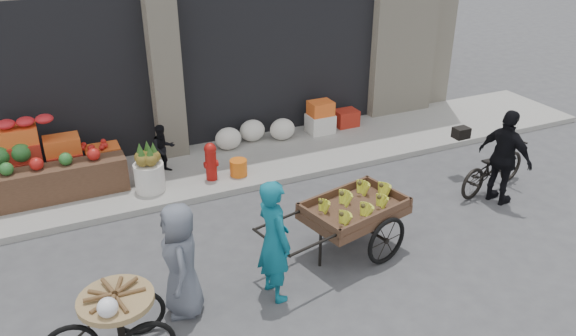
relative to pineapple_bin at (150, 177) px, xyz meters
name	(u,v)px	position (x,y,z in m)	size (l,w,h in m)	color
ground	(271,307)	(0.75, -3.60, -0.37)	(80.00, 80.00, 0.00)	#424244
sidewalk	(185,173)	(0.75, 0.50, -0.31)	(18.00, 2.20, 0.12)	gray
fruit_display	(36,162)	(-1.73, 0.78, 0.30)	(3.10, 1.12, 1.24)	#A72517
pineapple_bin	(150,177)	(0.00, 0.00, 0.00)	(0.52, 0.52, 0.50)	silver
fire_hydrant	(211,160)	(1.10, -0.05, 0.13)	(0.22, 0.22, 0.71)	#A5140F
orange_bucket	(239,168)	(1.60, -0.10, -0.10)	(0.32, 0.32, 0.30)	orange
right_bay_goods	(297,124)	(3.36, 1.10, 0.04)	(3.35, 0.60, 0.70)	silver
seated_person	(163,149)	(0.40, 0.60, 0.21)	(0.45, 0.35, 0.93)	black
banana_cart	(352,208)	(2.30, -2.94, 0.38)	(2.61, 1.51, 1.03)	brown
vendor_woman	(274,240)	(0.89, -3.38, 0.48)	(0.62, 0.41, 1.70)	#0F657A
tricycle_cart	(118,317)	(-1.13, -3.66, 0.20)	(1.43, 0.87, 0.95)	#9E7F51
vendor_grey	(181,260)	(-0.27, -3.19, 0.40)	(0.75, 0.49, 1.53)	slate
bicycle	(493,167)	(5.59, -2.30, 0.08)	(0.60, 1.72, 0.90)	black
cyclist	(505,158)	(5.39, -2.70, 0.46)	(0.97, 0.41, 1.66)	black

